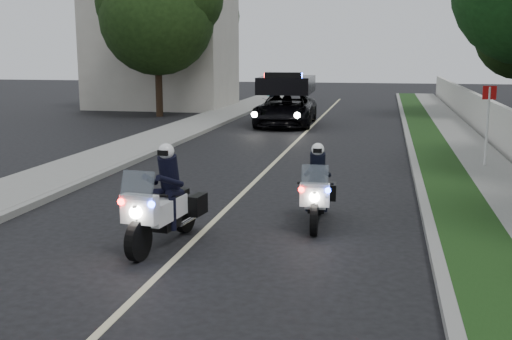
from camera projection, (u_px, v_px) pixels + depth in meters
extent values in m
plane|color=black|center=(190.00, 245.00, 10.66)|extent=(120.00, 120.00, 0.00)
cube|color=gray|center=(412.00, 156.00, 19.44)|extent=(0.20, 60.00, 0.15)
cube|color=#193814|center=(435.00, 156.00, 19.30)|extent=(1.20, 60.00, 0.16)
cube|color=gray|center=(479.00, 158.00, 19.04)|extent=(1.40, 60.00, 0.16)
cube|color=gray|center=(165.00, 148.00, 21.09)|extent=(0.20, 60.00, 0.15)
cube|color=gray|center=(135.00, 147.00, 21.31)|extent=(2.00, 60.00, 0.16)
cube|color=#A8A396|center=(162.00, 49.00, 37.03)|extent=(8.00, 6.00, 7.00)
cube|color=#BFB78C|center=(284.00, 154.00, 20.28)|extent=(0.12, 50.00, 0.01)
imported|color=black|center=(286.00, 125.00, 28.21)|extent=(2.67, 5.43, 2.60)
imported|color=black|center=(274.00, 112.00, 34.67)|extent=(0.67, 1.81, 0.94)
imported|color=black|center=(274.00, 112.00, 34.67)|extent=(0.72, 0.51, 1.90)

